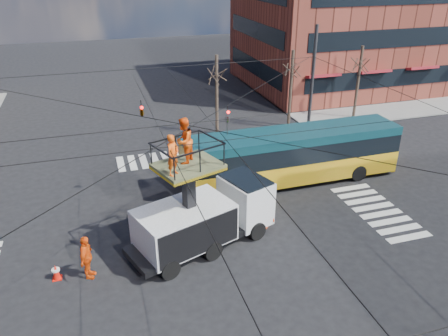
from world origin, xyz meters
TOP-DOWN VIEW (x-y plane):
  - ground at (0.00, 0.00)m, footprint 120.00×120.00m
  - sidewalk_ne at (21.00, 21.00)m, footprint 18.00×18.00m
  - crosswalks at (0.00, 0.00)m, footprint 22.40×22.40m
  - building_ne at (21.98, 23.98)m, footprint 20.06×16.06m
  - overhead_network at (-0.07, 0.40)m, footprint 24.24×24.24m
  - tree_a at (5.00, 13.50)m, footprint 2.00×2.00m
  - tree_b at (11.00, 13.50)m, footprint 2.00×2.00m
  - tree_c at (17.00, 13.50)m, footprint 2.00×2.00m
  - utility_truck at (0.41, -0.16)m, footprint 7.37×4.49m
  - city_bus at (7.01, 4.54)m, footprint 13.11×2.77m
  - traffic_cone at (-6.22, -0.76)m, footprint 0.36×0.36m
  - worker_ground at (-4.91, -1.05)m, footprint 0.83×1.27m
  - flagger at (3.58, 0.25)m, footprint 1.24×1.36m

SIDE VIEW (x-z plane):
  - ground at x=0.00m, z-range 0.00..0.00m
  - crosswalks at x=0.00m, z-range 0.00..0.02m
  - sidewalk_ne at x=21.00m, z-range 0.00..0.12m
  - traffic_cone at x=-6.22m, z-range 0.00..0.71m
  - flagger at x=3.58m, z-range 0.00..1.84m
  - worker_ground at x=-4.91m, z-range 0.00..2.01m
  - city_bus at x=7.01m, z-range 0.13..3.33m
  - utility_truck at x=0.41m, z-range -1.12..5.25m
  - overhead_network at x=-0.07m, z-range 0.29..8.29m
  - tree_a at x=5.00m, z-range 1.63..7.63m
  - tree_b at x=11.00m, z-range 1.63..7.63m
  - tree_c at x=17.00m, z-range 1.63..7.63m
  - building_ne at x=21.98m, z-range 0.00..14.00m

